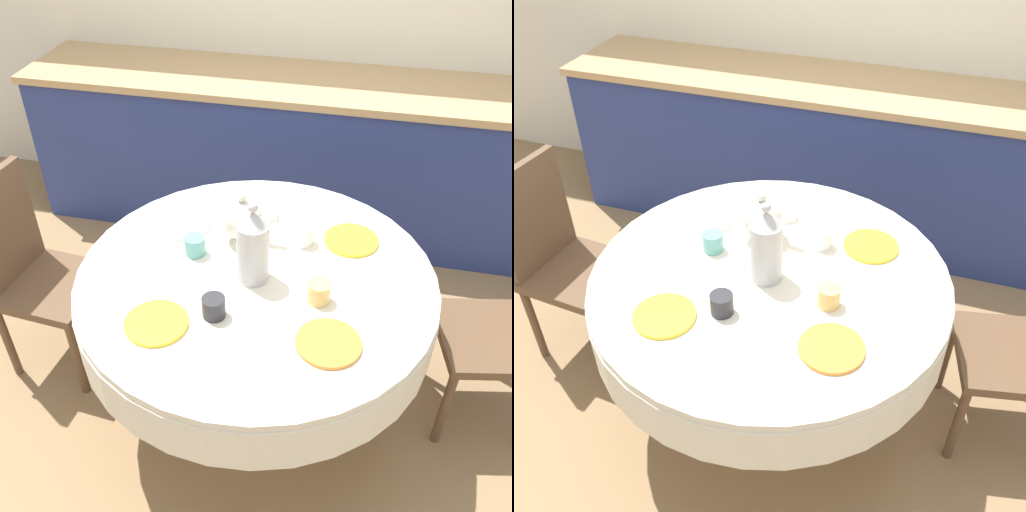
# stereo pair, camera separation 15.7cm
# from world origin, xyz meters

# --- Properties ---
(ground_plane) EXTENTS (12.00, 12.00, 0.00)m
(ground_plane) POSITION_xyz_m (0.00, 0.00, 0.00)
(ground_plane) COLOR #8E704C
(kitchen_counter) EXTENTS (3.24, 0.64, 0.91)m
(kitchen_counter) POSITION_xyz_m (0.00, 1.43, 0.46)
(kitchen_counter) COLOR navy
(kitchen_counter) RESTS_ON ground_plane
(dining_table) EXTENTS (1.31, 1.31, 0.74)m
(dining_table) POSITION_xyz_m (0.00, 0.00, 0.61)
(dining_table) COLOR tan
(dining_table) RESTS_ON ground_plane
(chair_right) EXTENTS (0.43, 0.43, 0.93)m
(chair_right) POSITION_xyz_m (-1.00, 0.08, 0.51)
(chair_right) COLOR brown
(chair_right) RESTS_ON ground_plane
(plate_near_left) EXTENTS (0.21, 0.21, 0.01)m
(plate_near_left) POSITION_xyz_m (-0.26, -0.32, 0.74)
(plate_near_left) COLOR yellow
(plate_near_left) RESTS_ON dining_table
(cup_near_left) EXTENTS (0.08, 0.08, 0.08)m
(cup_near_left) POSITION_xyz_m (-0.09, -0.24, 0.77)
(cup_near_left) COLOR #28282D
(cup_near_left) RESTS_ON dining_table
(plate_near_right) EXTENTS (0.21, 0.21, 0.01)m
(plate_near_right) POSITION_xyz_m (0.30, -0.29, 0.74)
(plate_near_right) COLOR orange
(plate_near_right) RESTS_ON dining_table
(cup_near_right) EXTENTS (0.08, 0.08, 0.08)m
(cup_near_right) POSITION_xyz_m (0.24, -0.09, 0.77)
(cup_near_right) COLOR #DBB766
(cup_near_right) RESTS_ON dining_table
(plate_far_left) EXTENTS (0.21, 0.21, 0.01)m
(plate_far_left) POSITION_xyz_m (-0.35, 0.23, 0.74)
(plate_far_left) COLOR white
(plate_far_left) RESTS_ON dining_table
(cup_far_left) EXTENTS (0.08, 0.08, 0.08)m
(cup_far_left) POSITION_xyz_m (-0.25, 0.06, 0.77)
(cup_far_left) COLOR #5BA39E
(cup_far_left) RESTS_ON dining_table
(plate_far_right) EXTENTS (0.21, 0.21, 0.01)m
(plate_far_right) POSITION_xyz_m (0.32, 0.27, 0.74)
(plate_far_right) COLOR yellow
(plate_far_right) RESTS_ON dining_table
(cup_far_right) EXTENTS (0.08, 0.08, 0.08)m
(cup_far_right) POSITION_xyz_m (0.14, 0.22, 0.77)
(cup_far_right) COLOR white
(cup_far_right) RESTS_ON dining_table
(coffee_carafe) EXTENTS (0.11, 0.11, 0.32)m
(coffee_carafe) POSITION_xyz_m (-0.01, -0.02, 0.88)
(coffee_carafe) COLOR #B2B2B7
(coffee_carafe) RESTS_ON dining_table
(teapot) EXTENTS (0.22, 0.16, 0.21)m
(teapot) POSITION_xyz_m (-0.10, 0.19, 0.83)
(teapot) COLOR silver
(teapot) RESTS_ON dining_table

